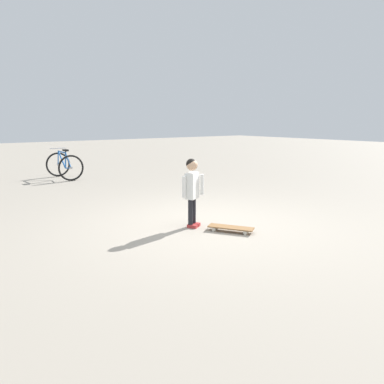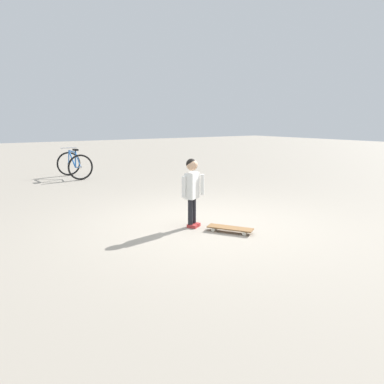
% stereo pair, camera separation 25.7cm
% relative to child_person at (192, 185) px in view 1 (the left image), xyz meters
% --- Properties ---
extents(ground_plane, '(50.00, 50.00, 0.00)m').
position_rel_child_person_xyz_m(ground_plane, '(0.02, 0.27, -0.66)').
color(ground_plane, '#9E9384').
extents(child_person, '(0.26, 0.41, 1.06)m').
position_rel_child_person_xyz_m(child_person, '(0.00, 0.00, 0.00)').
color(child_person, black).
rests_on(child_person, ground).
extents(skateboard, '(0.67, 0.52, 0.07)m').
position_rel_child_person_xyz_m(skateboard, '(0.55, 0.31, -0.60)').
color(skateboard, olive).
rests_on(skateboard, ground).
extents(bicycle_near, '(1.10, 0.76, 0.85)m').
position_rel_child_person_xyz_m(bicycle_near, '(-5.94, -0.10, -0.28)').
color(bicycle_near, black).
rests_on(bicycle_near, ground).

